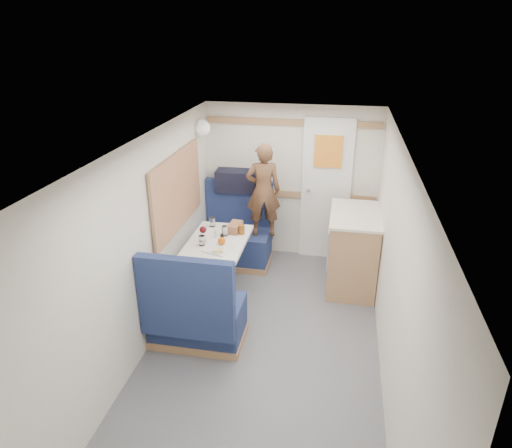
% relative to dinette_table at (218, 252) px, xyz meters
% --- Properties ---
extents(floor, '(4.50, 4.50, 0.00)m').
position_rel_dinette_table_xyz_m(floor, '(0.65, -1.00, -0.57)').
color(floor, '#515156').
rests_on(floor, ground).
extents(ceiling, '(4.50, 4.50, 0.00)m').
position_rel_dinette_table_xyz_m(ceiling, '(0.65, -1.00, 1.43)').
color(ceiling, silver).
rests_on(ceiling, wall_back).
extents(wall_back, '(2.20, 0.02, 2.00)m').
position_rel_dinette_table_xyz_m(wall_back, '(0.65, 1.25, 0.43)').
color(wall_back, silver).
rests_on(wall_back, floor).
extents(wall_left, '(0.02, 4.50, 2.00)m').
position_rel_dinette_table_xyz_m(wall_left, '(-0.45, -1.00, 0.43)').
color(wall_left, silver).
rests_on(wall_left, floor).
extents(wall_right, '(0.02, 4.50, 2.00)m').
position_rel_dinette_table_xyz_m(wall_right, '(1.75, -1.00, 0.43)').
color(wall_right, silver).
rests_on(wall_right, floor).
extents(oak_trim_low, '(2.15, 0.02, 0.08)m').
position_rel_dinette_table_xyz_m(oak_trim_low, '(0.65, 1.23, 0.28)').
color(oak_trim_low, '#996645').
rests_on(oak_trim_low, wall_back).
extents(oak_trim_high, '(2.15, 0.02, 0.08)m').
position_rel_dinette_table_xyz_m(oak_trim_high, '(0.65, 1.23, 1.21)').
color(oak_trim_high, '#996645').
rests_on(oak_trim_high, wall_back).
extents(side_window, '(0.04, 1.30, 0.72)m').
position_rel_dinette_table_xyz_m(side_window, '(-0.43, 0.00, 0.68)').
color(side_window, '#9DA38A').
rests_on(side_window, wall_left).
extents(rear_door, '(0.62, 0.12, 1.86)m').
position_rel_dinette_table_xyz_m(rear_door, '(1.10, 1.22, 0.41)').
color(rear_door, white).
rests_on(rear_door, wall_back).
extents(dinette_table, '(0.62, 0.92, 0.72)m').
position_rel_dinette_table_xyz_m(dinette_table, '(0.00, 0.00, 0.00)').
color(dinette_table, white).
rests_on(dinette_table, floor).
extents(bench_far, '(0.90, 0.59, 1.05)m').
position_rel_dinette_table_xyz_m(bench_far, '(-0.00, 0.86, -0.27)').
color(bench_far, '#171D4A').
rests_on(bench_far, floor).
extents(bench_near, '(0.90, 0.59, 1.05)m').
position_rel_dinette_table_xyz_m(bench_near, '(-0.00, -0.86, -0.27)').
color(bench_near, '#171D4A').
rests_on(bench_near, floor).
extents(ledge, '(0.90, 0.14, 0.04)m').
position_rel_dinette_table_xyz_m(ledge, '(-0.00, 1.12, 0.31)').
color(ledge, '#996645').
rests_on(ledge, bench_far).
extents(dome_light, '(0.20, 0.20, 0.20)m').
position_rel_dinette_table_xyz_m(dome_light, '(-0.39, 0.85, 1.18)').
color(dome_light, white).
rests_on(dome_light, wall_left).
extents(galley_counter, '(0.57, 0.92, 0.92)m').
position_rel_dinette_table_xyz_m(galley_counter, '(1.47, 0.55, -0.10)').
color(galley_counter, '#996645').
rests_on(galley_counter, floor).
extents(person, '(0.48, 0.37, 1.16)m').
position_rel_dinette_table_xyz_m(person, '(0.36, 0.80, 0.47)').
color(person, brown).
rests_on(person, bench_far).
extents(duffel_bag, '(0.57, 0.30, 0.27)m').
position_rel_dinette_table_xyz_m(duffel_bag, '(-0.02, 1.12, 0.47)').
color(duffel_bag, black).
rests_on(duffel_bag, ledge).
extents(tray, '(0.37, 0.42, 0.02)m').
position_rel_dinette_table_xyz_m(tray, '(0.09, -0.19, 0.16)').
color(tray, white).
rests_on(tray, dinette_table).
extents(orange_fruit, '(0.08, 0.08, 0.08)m').
position_rel_dinette_table_xyz_m(orange_fruit, '(0.08, -0.14, 0.21)').
color(orange_fruit, orange).
rests_on(orange_fruit, tray).
extents(cheese_block, '(0.12, 0.09, 0.04)m').
position_rel_dinette_table_xyz_m(cheese_block, '(0.09, -0.32, 0.19)').
color(cheese_block, '#E9D786').
rests_on(cheese_block, tray).
extents(wine_glass, '(0.08, 0.08, 0.17)m').
position_rel_dinette_table_xyz_m(wine_glass, '(-0.15, -0.05, 0.28)').
color(wine_glass, white).
rests_on(wine_glass, dinette_table).
extents(tumbler_left, '(0.07, 0.07, 0.11)m').
position_rel_dinette_table_xyz_m(tumbler_left, '(-0.13, -0.16, 0.21)').
color(tumbler_left, silver).
rests_on(tumbler_left, dinette_table).
extents(tumbler_mid, '(0.07, 0.07, 0.11)m').
position_rel_dinette_table_xyz_m(tumbler_mid, '(-0.15, 0.34, 0.21)').
color(tumbler_mid, white).
rests_on(tumbler_mid, dinette_table).
extents(tumbler_right, '(0.07, 0.07, 0.11)m').
position_rel_dinette_table_xyz_m(tumbler_right, '(0.05, 0.12, 0.21)').
color(tumbler_right, white).
rests_on(tumbler_right, dinette_table).
extents(beer_glass, '(0.07, 0.07, 0.11)m').
position_rel_dinette_table_xyz_m(beer_glass, '(0.22, 0.19, 0.21)').
color(beer_glass, brown).
rests_on(beer_glass, dinette_table).
extents(pepper_grinder, '(0.04, 0.04, 0.10)m').
position_rel_dinette_table_xyz_m(pepper_grinder, '(0.06, -0.05, 0.20)').
color(pepper_grinder, black).
rests_on(pepper_grinder, dinette_table).
extents(salt_grinder, '(0.04, 0.04, 0.09)m').
position_rel_dinette_table_xyz_m(salt_grinder, '(-0.04, 0.06, 0.20)').
color(salt_grinder, white).
rests_on(salt_grinder, dinette_table).
extents(bread_loaf, '(0.15, 0.24, 0.10)m').
position_rel_dinette_table_xyz_m(bread_loaf, '(0.13, 0.25, 0.20)').
color(bread_loaf, brown).
rests_on(bread_loaf, dinette_table).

